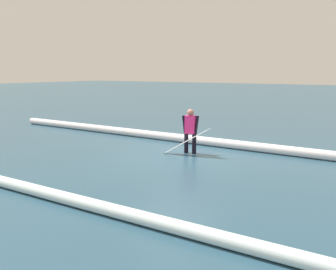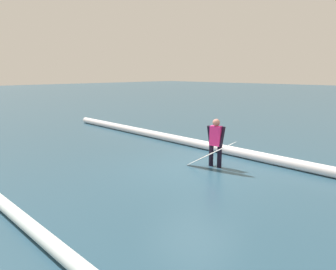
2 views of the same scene
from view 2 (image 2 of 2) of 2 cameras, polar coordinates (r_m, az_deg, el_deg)
ground_plane at (r=9.47m, az=4.98°, el=-6.21°), size 136.66×136.66×0.00m
surfer at (r=9.62m, az=8.63°, el=-0.95°), size 0.51×0.31×1.47m
surfboard at (r=9.42m, az=7.71°, el=-3.41°), size 1.60×0.64×0.96m
wave_crest_foreground at (r=10.93m, az=13.59°, el=-3.26°), size 20.98×0.75×0.31m
wave_crest_midground at (r=4.93m, az=-15.19°, el=-22.53°), size 18.12×0.29×0.26m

